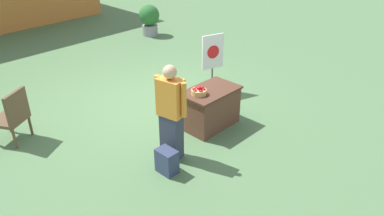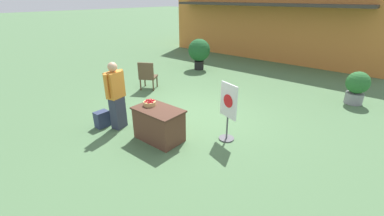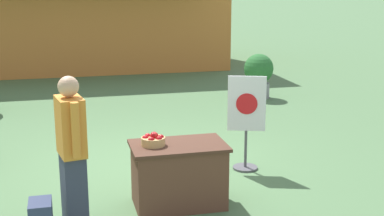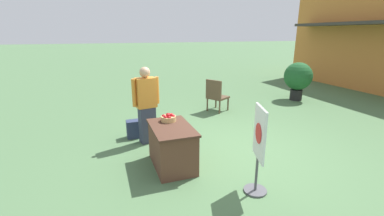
# 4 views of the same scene
# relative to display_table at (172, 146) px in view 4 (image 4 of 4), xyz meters

# --- Properties ---
(ground_plane) EXTENTS (120.00, 120.00, 0.00)m
(ground_plane) POSITION_rel_display_table_xyz_m (-0.22, 1.43, -0.39)
(ground_plane) COLOR #4C7047
(display_table) EXTENTS (1.14, 0.71, 0.78)m
(display_table) POSITION_rel_display_table_xyz_m (0.00, 0.00, 0.00)
(display_table) COLOR brown
(display_table) RESTS_ON ground_plane
(apple_basket) EXTENTS (0.29, 0.29, 0.16)m
(apple_basket) POSITION_rel_display_table_xyz_m (-0.30, 0.02, 0.46)
(apple_basket) COLOR tan
(apple_basket) RESTS_ON display_table
(person_visitor) EXTENTS (0.33, 0.60, 1.70)m
(person_visitor) POSITION_rel_display_table_xyz_m (-1.25, -0.23, 0.48)
(person_visitor) COLOR #33384C
(person_visitor) RESTS_ON ground_plane
(backpack) EXTENTS (0.24, 0.34, 0.42)m
(backpack) POSITION_rel_display_table_xyz_m (-1.61, -0.49, -0.18)
(backpack) COLOR #2D3856
(backpack) RESTS_ON ground_plane
(poster_board) EXTENTS (0.52, 0.36, 1.37)m
(poster_board) POSITION_rel_display_table_xyz_m (1.22, 1.01, 0.35)
(poster_board) COLOR #4C4C51
(poster_board) RESTS_ON ground_plane
(patio_chair) EXTENTS (0.75, 0.75, 1.01)m
(patio_chair) POSITION_rel_display_table_xyz_m (-2.89, 2.20, 0.15)
(patio_chair) COLOR brown
(patio_chair) RESTS_ON ground_plane
(potted_plant_far_right) EXTENTS (0.99, 0.99, 1.38)m
(potted_plant_far_right) POSITION_rel_display_table_xyz_m (-3.21, 5.58, 0.44)
(potted_plant_far_right) COLOR black
(potted_plant_far_right) RESTS_ON ground_plane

